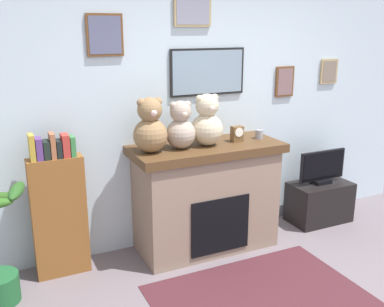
{
  "coord_description": "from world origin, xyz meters",
  "views": [
    {
      "loc": [
        -2.01,
        -1.92,
        2.11
      ],
      "look_at": [
        -0.33,
        1.64,
        0.98
      ],
      "focal_mm": 41.37,
      "sensor_mm": 36.0,
      "label": 1
    }
  ],
  "objects_px": {
    "fireplace": "(206,196)",
    "teddy_bear_grey": "(181,127)",
    "mantel_clock": "(237,134)",
    "teddy_bear_brown": "(207,122)",
    "candle_jar": "(259,134)",
    "tv_stand": "(319,202)",
    "television": "(322,168)",
    "teddy_bear_cream": "(150,128)",
    "bookshelf": "(59,211)"
  },
  "relations": [
    {
      "from": "bookshelf",
      "to": "teddy_bear_cream",
      "type": "relative_size",
      "value": 2.64
    },
    {
      "from": "fireplace",
      "to": "mantel_clock",
      "type": "relative_size",
      "value": 9.66
    },
    {
      "from": "television",
      "to": "candle_jar",
      "type": "bearing_deg",
      "value": -179.06
    },
    {
      "from": "teddy_bear_brown",
      "to": "bookshelf",
      "type": "bearing_deg",
      "value": 175.12
    },
    {
      "from": "fireplace",
      "to": "television",
      "type": "height_order",
      "value": "fireplace"
    },
    {
      "from": "tv_stand",
      "to": "teddy_bear_cream",
      "type": "height_order",
      "value": "teddy_bear_cream"
    },
    {
      "from": "candle_jar",
      "to": "teddy_bear_grey",
      "type": "relative_size",
      "value": 0.21
    },
    {
      "from": "tv_stand",
      "to": "teddy_bear_brown",
      "type": "xyz_separation_m",
      "value": [
        -1.43,
        -0.02,
        1.04
      ]
    },
    {
      "from": "fireplace",
      "to": "television",
      "type": "distance_m",
      "value": 1.43
    },
    {
      "from": "bookshelf",
      "to": "teddy_bear_brown",
      "type": "distance_m",
      "value": 1.52
    },
    {
      "from": "tv_stand",
      "to": "mantel_clock",
      "type": "relative_size",
      "value": 4.56
    },
    {
      "from": "tv_stand",
      "to": "teddy_bear_cream",
      "type": "distance_m",
      "value": 2.24
    },
    {
      "from": "teddy_bear_grey",
      "to": "tv_stand",
      "type": "bearing_deg",
      "value": 0.54
    },
    {
      "from": "mantel_clock",
      "to": "teddy_bear_cream",
      "type": "distance_m",
      "value": 0.89
    },
    {
      "from": "mantel_clock",
      "to": "candle_jar",
      "type": "bearing_deg",
      "value": 0.33
    },
    {
      "from": "bookshelf",
      "to": "tv_stand",
      "type": "relative_size",
      "value": 1.89
    },
    {
      "from": "teddy_bear_grey",
      "to": "candle_jar",
      "type": "bearing_deg",
      "value": 0.04
    },
    {
      "from": "teddy_bear_grey",
      "to": "teddy_bear_brown",
      "type": "bearing_deg",
      "value": -0.01
    },
    {
      "from": "fireplace",
      "to": "teddy_bear_cream",
      "type": "height_order",
      "value": "teddy_bear_cream"
    },
    {
      "from": "television",
      "to": "candle_jar",
      "type": "distance_m",
      "value": 0.97
    },
    {
      "from": "bookshelf",
      "to": "teddy_bear_cream",
      "type": "height_order",
      "value": "teddy_bear_cream"
    },
    {
      "from": "fireplace",
      "to": "teddy_bear_cream",
      "type": "distance_m",
      "value": 0.93
    },
    {
      "from": "candle_jar",
      "to": "bookshelf",
      "type": "bearing_deg",
      "value": 176.59
    },
    {
      "from": "bookshelf",
      "to": "television",
      "type": "relative_size",
      "value": 2.2
    },
    {
      "from": "fireplace",
      "to": "teddy_bear_grey",
      "type": "bearing_deg",
      "value": -176.14
    },
    {
      "from": "television",
      "to": "mantel_clock",
      "type": "height_order",
      "value": "mantel_clock"
    },
    {
      "from": "television",
      "to": "teddy_bear_brown",
      "type": "distance_m",
      "value": 1.57
    },
    {
      "from": "television",
      "to": "candle_jar",
      "type": "relative_size",
      "value": 6.48
    },
    {
      "from": "fireplace",
      "to": "teddy_bear_cream",
      "type": "xyz_separation_m",
      "value": [
        -0.56,
        -0.02,
        0.74
      ]
    },
    {
      "from": "tv_stand",
      "to": "mantel_clock",
      "type": "height_order",
      "value": "mantel_clock"
    },
    {
      "from": "tv_stand",
      "to": "television",
      "type": "bearing_deg",
      "value": -90.0
    },
    {
      "from": "television",
      "to": "teddy_bear_grey",
      "type": "relative_size",
      "value": 1.34
    },
    {
      "from": "fireplace",
      "to": "candle_jar",
      "type": "distance_m",
      "value": 0.8
    },
    {
      "from": "candle_jar",
      "to": "teddy_bear_grey",
      "type": "xyz_separation_m",
      "value": [
        -0.84,
        -0.0,
        0.15
      ]
    },
    {
      "from": "teddy_bear_grey",
      "to": "teddy_bear_brown",
      "type": "height_order",
      "value": "teddy_bear_brown"
    },
    {
      "from": "teddy_bear_cream",
      "to": "teddy_bear_brown",
      "type": "height_order",
      "value": "teddy_bear_cream"
    },
    {
      "from": "teddy_bear_brown",
      "to": "candle_jar",
      "type": "bearing_deg",
      "value": 0.06
    },
    {
      "from": "teddy_bear_cream",
      "to": "television",
      "type": "bearing_deg",
      "value": 0.42
    },
    {
      "from": "bookshelf",
      "to": "teddy_bear_brown",
      "type": "xyz_separation_m",
      "value": [
        1.36,
        -0.12,
        0.67
      ]
    },
    {
      "from": "tv_stand",
      "to": "television",
      "type": "height_order",
      "value": "television"
    },
    {
      "from": "television",
      "to": "mantel_clock",
      "type": "relative_size",
      "value": 3.92
    },
    {
      "from": "candle_jar",
      "to": "teddy_bear_cream",
      "type": "height_order",
      "value": "teddy_bear_cream"
    },
    {
      "from": "fireplace",
      "to": "teddy_bear_cream",
      "type": "bearing_deg",
      "value": -178.12
    },
    {
      "from": "candle_jar",
      "to": "teddy_bear_brown",
      "type": "relative_size",
      "value": 0.19
    },
    {
      "from": "mantel_clock",
      "to": "teddy_bear_brown",
      "type": "distance_m",
      "value": 0.35
    },
    {
      "from": "television",
      "to": "mantel_clock",
      "type": "distance_m",
      "value": 1.21
    },
    {
      "from": "fireplace",
      "to": "teddy_bear_brown",
      "type": "xyz_separation_m",
      "value": [
        -0.01,
        -0.02,
        0.73
      ]
    },
    {
      "from": "tv_stand",
      "to": "candle_jar",
      "type": "relative_size",
      "value": 7.55
    },
    {
      "from": "television",
      "to": "bookshelf",
      "type": "bearing_deg",
      "value": 177.92
    },
    {
      "from": "candle_jar",
      "to": "teddy_bear_cream",
      "type": "relative_size",
      "value": 0.19
    }
  ]
}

